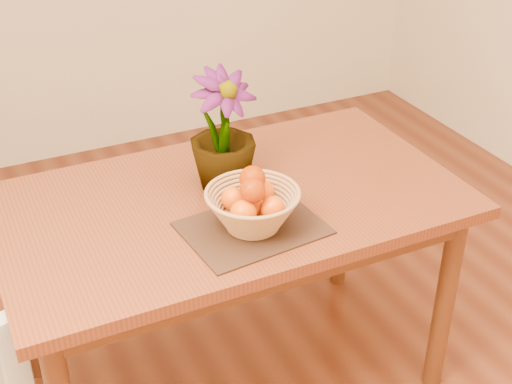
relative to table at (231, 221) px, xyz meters
name	(u,v)px	position (x,y,z in m)	size (l,w,h in m)	color
table	(231,221)	(0.00, 0.00, 0.00)	(1.40, 0.80, 0.75)	maroon
placemat	(253,228)	(-0.01, -0.19, 0.09)	(0.38, 0.28, 0.01)	#341D12
wicker_basket	(253,211)	(-0.01, -0.19, 0.15)	(0.27, 0.27, 0.11)	tan
orange_pile	(253,194)	(-0.01, -0.19, 0.20)	(0.16, 0.16, 0.13)	#F65904
potted_plant	(222,131)	(0.01, 0.08, 0.27)	(0.21, 0.21, 0.37)	#194313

